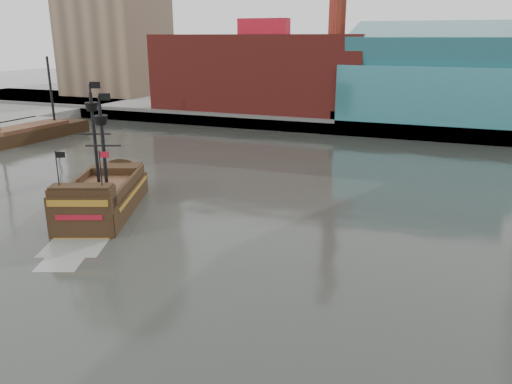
% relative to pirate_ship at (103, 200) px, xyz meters
% --- Properties ---
extents(ground, '(400.00, 400.00, 0.00)m').
position_rel_pirate_ship_xyz_m(ground, '(17.06, -13.78, -1.21)').
color(ground, '#292C27').
rests_on(ground, ground).
extents(promenade_far, '(220.00, 60.00, 2.00)m').
position_rel_pirate_ship_xyz_m(promenade_far, '(17.06, 78.22, -0.21)').
color(promenade_far, slate).
rests_on(promenade_far, ground).
extents(seawall, '(220.00, 1.00, 2.60)m').
position_rel_pirate_ship_xyz_m(seawall, '(17.06, 48.72, 0.09)').
color(seawall, '#4C4C49').
rests_on(seawall, ground).
extents(pirate_ship, '(11.43, 18.54, 13.35)m').
position_rel_pirate_ship_xyz_m(pirate_ship, '(0.00, 0.00, 0.00)').
color(pirate_ship, black).
rests_on(pirate_ship, ground).
extents(docked_vessel, '(6.43, 22.62, 15.20)m').
position_rel_pirate_ship_xyz_m(docked_vessel, '(-34.22, 25.14, -0.24)').
color(docked_vessel, black).
rests_on(docked_vessel, ground).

